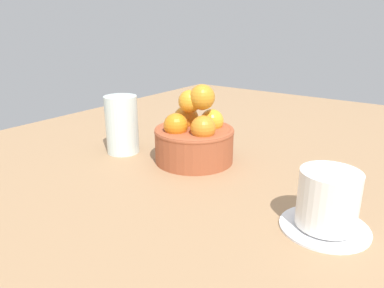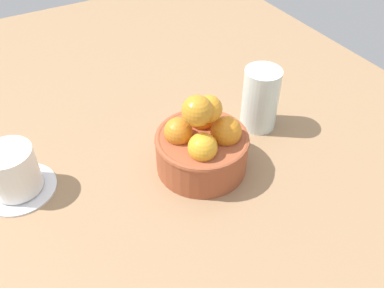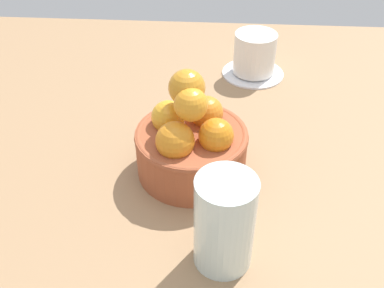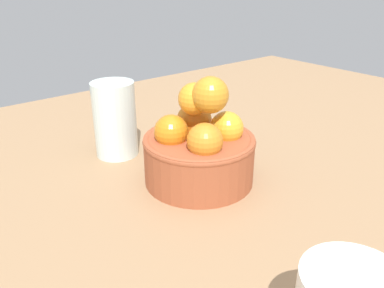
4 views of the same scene
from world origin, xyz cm
name	(u,v)px [view 4 (image 4 of 4)]	position (x,y,z in cm)	size (l,w,h in cm)	color
ground_plane	(199,191)	(0.00, 0.00, -1.65)	(143.29, 96.35, 3.30)	#997551
terracotta_bowl	(199,147)	(0.04, 0.01, 4.75)	(14.31, 14.31, 14.06)	#9E4C2D
water_glass	(115,119)	(-4.27, 13.96, 5.52)	(6.20, 6.20, 11.05)	silver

